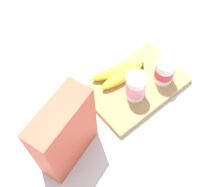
# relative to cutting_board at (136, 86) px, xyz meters

# --- Properties ---
(ground_plane) EXTENTS (2.40, 2.40, 0.00)m
(ground_plane) POSITION_rel_cutting_board_xyz_m (0.00, 0.00, -0.01)
(ground_plane) COLOR silver
(cutting_board) EXTENTS (0.32, 0.21, 0.02)m
(cutting_board) POSITION_rel_cutting_board_xyz_m (0.00, 0.00, 0.00)
(cutting_board) COLOR tan
(cutting_board) RESTS_ON ground_plane
(cereal_box) EXTENTS (0.19, 0.12, 0.25)m
(cereal_box) POSITION_rel_cutting_board_xyz_m (0.29, 0.04, 0.11)
(cereal_box) COLOR #D85138
(cereal_box) RESTS_ON ground_plane
(yogurt_cup_front) EXTENTS (0.06, 0.06, 0.09)m
(yogurt_cup_front) POSITION_rel_cutting_board_xyz_m (-0.08, 0.04, 0.05)
(yogurt_cup_front) COLOR white
(yogurt_cup_front) RESTS_ON cutting_board
(yogurt_cup_back) EXTENTS (0.06, 0.06, 0.10)m
(yogurt_cup_back) POSITION_rel_cutting_board_xyz_m (0.03, 0.03, 0.06)
(yogurt_cup_back) COLOR white
(yogurt_cup_back) RESTS_ON cutting_board
(banana_bunch) EXTENTS (0.18, 0.10, 0.03)m
(banana_bunch) POSITION_rel_cutting_board_xyz_m (0.02, -0.06, 0.03)
(banana_bunch) COLOR yellow
(banana_bunch) RESTS_ON cutting_board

